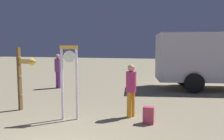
# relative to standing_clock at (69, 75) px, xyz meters

# --- Properties ---
(standing_clock) EXTENTS (0.49, 0.23, 2.11)m
(standing_clock) POSITION_rel_standing_clock_xyz_m (0.00, 0.00, 0.00)
(standing_clock) COLOR white
(standing_clock) RESTS_ON ground_plane
(arrow_sign) EXTENTS (0.91, 0.36, 2.06)m
(arrow_sign) POSITION_rel_standing_clock_xyz_m (-1.74, 0.29, 0.03)
(arrow_sign) COLOR brown
(arrow_sign) RESTS_ON ground_plane
(person_near_clock) EXTENTS (0.30, 0.30, 1.57)m
(person_near_clock) POSITION_rel_standing_clock_xyz_m (1.61, 0.74, -0.40)
(person_near_clock) COLOR orange
(person_near_clock) RESTS_ON ground_plane
(backpack) EXTENTS (0.29, 0.22, 0.46)m
(backpack) POSITION_rel_standing_clock_xyz_m (2.20, 0.33, -1.05)
(backpack) COLOR #BA3D56
(backpack) RESTS_ON ground_plane
(person_distant) EXTENTS (0.33, 0.33, 1.74)m
(person_distant) POSITION_rel_standing_clock_xyz_m (-3.00, 4.22, -0.30)
(person_distant) COLOR #833891
(person_distant) RESTS_ON ground_plane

